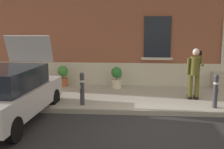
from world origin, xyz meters
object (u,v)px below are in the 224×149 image
at_px(hatchback_car_silver, 9,93).
at_px(planter_terracotta, 63,75).
at_px(bollard_near_person, 216,90).
at_px(planter_charcoal, 9,75).
at_px(bollard_far_left, 82,88).
at_px(planter_cream, 117,77).
at_px(person_on_phone, 195,71).

xyz_separation_m(hatchback_car_silver, planter_terracotta, (0.47, 3.99, -0.19)).
relative_size(bollard_near_person, planter_charcoal, 1.22).
height_order(bollard_near_person, bollard_far_left, same).
height_order(planter_charcoal, planter_cream, same).
distance_m(hatchback_car_silver, person_on_phone, 5.89).
bearing_deg(hatchback_car_silver, planter_terracotta, 83.25).
bearing_deg(person_on_phone, planter_charcoal, 163.94).
xyz_separation_m(bollard_near_person, person_on_phone, (-0.43, 0.96, 0.44)).
height_order(planter_terracotta, planter_cream, same).
xyz_separation_m(hatchback_car_silver, person_on_phone, (5.47, 2.17, 0.35)).
height_order(hatchback_car_silver, bollard_near_person, hatchback_car_silver).
xyz_separation_m(person_on_phone, planter_terracotta, (-5.00, 1.82, -0.55)).
xyz_separation_m(bollard_near_person, planter_cream, (-3.16, 2.62, -0.11)).
height_order(planter_charcoal, planter_terracotta, same).
height_order(hatchback_car_silver, planter_cream, hatchback_car_silver).
distance_m(bollard_far_left, planter_charcoal, 4.47).
bearing_deg(planter_cream, planter_terracotta, 175.78).
distance_m(hatchback_car_silver, bollard_far_left, 2.18).
relative_size(person_on_phone, planter_cream, 2.03).
relative_size(person_on_phone, planter_terracotta, 2.03).
bearing_deg(bollard_far_left, planter_cream, 70.45).
xyz_separation_m(planter_terracotta, planter_cream, (2.27, -0.17, 0.00)).
height_order(person_on_phone, planter_cream, person_on_phone).
relative_size(bollard_near_person, planter_terracotta, 1.22).
relative_size(hatchback_car_silver, bollard_far_left, 3.95).
distance_m(person_on_phone, planter_terracotta, 5.35).
xyz_separation_m(bollard_near_person, planter_charcoal, (-7.70, 2.64, -0.11)).
relative_size(planter_terracotta, planter_cream, 1.00).
xyz_separation_m(bollard_near_person, planter_terracotta, (-5.43, 2.79, -0.11)).
bearing_deg(person_on_phone, planter_cream, 145.63).
distance_m(planter_terracotta, planter_cream, 2.28).
distance_m(bollard_far_left, planter_terracotta, 3.09).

